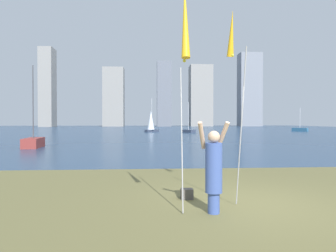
{
  "coord_description": "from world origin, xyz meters",
  "views": [
    {
      "loc": [
        -2.25,
        -6.37,
        1.81
      ],
      "look_at": [
        -1.2,
        9.45,
        1.56
      ],
      "focal_mm": 32.07,
      "sensor_mm": 36.0,
      "label": 1
    }
  ],
  "objects_px": {
    "person": "(214,168)",
    "kite_flag_right": "(232,40)",
    "kite_flag_left": "(185,25)",
    "bag": "(187,194)",
    "sailboat_2": "(300,129)",
    "sailboat_7": "(33,142)",
    "sailboat_0": "(188,131)",
    "sailboat_1": "(151,122)"
  },
  "relations": [
    {
      "from": "sailboat_0",
      "to": "bag",
      "type": "bearing_deg",
      "value": -97.78
    },
    {
      "from": "kite_flag_left",
      "to": "sailboat_7",
      "type": "relative_size",
      "value": 0.78
    },
    {
      "from": "bag",
      "to": "kite_flag_right",
      "type": "bearing_deg",
      "value": -12.56
    },
    {
      "from": "sailboat_1",
      "to": "sailboat_2",
      "type": "height_order",
      "value": "sailboat_1"
    },
    {
      "from": "bag",
      "to": "sailboat_7",
      "type": "height_order",
      "value": "sailboat_7"
    },
    {
      "from": "person",
      "to": "kite_flag_right",
      "type": "distance_m",
      "value": 2.96
    },
    {
      "from": "bag",
      "to": "sailboat_1",
      "type": "bearing_deg",
      "value": 90.52
    },
    {
      "from": "bag",
      "to": "sailboat_1",
      "type": "xyz_separation_m",
      "value": [
        -0.4,
        43.39,
        1.59
      ]
    },
    {
      "from": "person",
      "to": "sailboat_2",
      "type": "bearing_deg",
      "value": 48.86
    },
    {
      "from": "sailboat_7",
      "to": "sailboat_0",
      "type": "bearing_deg",
      "value": 61.54
    },
    {
      "from": "sailboat_1",
      "to": "sailboat_2",
      "type": "distance_m",
      "value": 27.17
    },
    {
      "from": "sailboat_0",
      "to": "sailboat_1",
      "type": "distance_m",
      "value": 6.72
    },
    {
      "from": "kite_flag_right",
      "to": "sailboat_7",
      "type": "xyz_separation_m",
      "value": [
        -9.75,
        14.43,
        -3.27
      ]
    },
    {
      "from": "person",
      "to": "sailboat_0",
      "type": "distance_m",
      "value": 42.02
    },
    {
      "from": "person",
      "to": "bag",
      "type": "xyz_separation_m",
      "value": [
        -0.39,
        1.1,
        -0.77
      ]
    },
    {
      "from": "sailboat_1",
      "to": "sailboat_7",
      "type": "xyz_separation_m",
      "value": [
        -8.36,
        -29.18,
        -1.33
      ]
    },
    {
      "from": "person",
      "to": "sailboat_2",
      "type": "distance_m",
      "value": 53.75
    },
    {
      "from": "kite_flag_left",
      "to": "bag",
      "type": "distance_m",
      "value": 3.74
    },
    {
      "from": "sailboat_2",
      "to": "person",
      "type": "bearing_deg",
      "value": -119.24
    },
    {
      "from": "person",
      "to": "sailboat_1",
      "type": "bearing_deg",
      "value": 79.11
    },
    {
      "from": "sailboat_0",
      "to": "sailboat_7",
      "type": "height_order",
      "value": "sailboat_7"
    },
    {
      "from": "sailboat_2",
      "to": "sailboat_7",
      "type": "height_order",
      "value": "sailboat_7"
    },
    {
      "from": "kite_flag_right",
      "to": "sailboat_1",
      "type": "bearing_deg",
      "value": 91.83
    },
    {
      "from": "sailboat_2",
      "to": "kite_flag_right",
      "type": "bearing_deg",
      "value": -119.13
    },
    {
      "from": "person",
      "to": "sailboat_7",
      "type": "height_order",
      "value": "sailboat_7"
    },
    {
      "from": "kite_flag_right",
      "to": "bag",
      "type": "xyz_separation_m",
      "value": [
        -0.99,
        0.22,
        -3.53
      ]
    },
    {
      "from": "sailboat_7",
      "to": "kite_flag_left",
      "type": "bearing_deg",
      "value": -61.35
    },
    {
      "from": "person",
      "to": "sailboat_7",
      "type": "distance_m",
      "value": 17.84
    },
    {
      "from": "sailboat_2",
      "to": "sailboat_7",
      "type": "xyz_separation_m",
      "value": [
        -35.39,
        -31.59,
        0.03
      ]
    },
    {
      "from": "kite_flag_left",
      "to": "sailboat_0",
      "type": "xyz_separation_m",
      "value": [
        5.77,
        42.02,
        -3.29
      ]
    },
    {
      "from": "person",
      "to": "sailboat_7",
      "type": "relative_size",
      "value": 0.32
    },
    {
      "from": "bag",
      "to": "sailboat_2",
      "type": "bearing_deg",
      "value": 59.81
    },
    {
      "from": "person",
      "to": "kite_flag_right",
      "type": "xyz_separation_m",
      "value": [
        0.61,
        0.88,
        2.76
      ]
    },
    {
      "from": "sailboat_1",
      "to": "bag",
      "type": "bearing_deg",
      "value": -89.48
    },
    {
      "from": "bag",
      "to": "kite_flag_left",
      "type": "bearing_deg",
      "value": -98.88
    },
    {
      "from": "person",
      "to": "sailboat_2",
      "type": "relative_size",
      "value": 0.43
    },
    {
      "from": "kite_flag_right",
      "to": "sailboat_1",
      "type": "relative_size",
      "value": 0.75
    },
    {
      "from": "person",
      "to": "kite_flag_right",
      "type": "height_order",
      "value": "kite_flag_right"
    },
    {
      "from": "kite_flag_right",
      "to": "sailboat_0",
      "type": "relative_size",
      "value": 0.89
    },
    {
      "from": "person",
      "to": "kite_flag_right",
      "type": "bearing_deg",
      "value": 43.51
    },
    {
      "from": "sailboat_7",
      "to": "kite_flag_right",
      "type": "bearing_deg",
      "value": -55.95
    },
    {
      "from": "kite_flag_right",
      "to": "sailboat_7",
      "type": "height_order",
      "value": "sailboat_7"
    }
  ]
}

